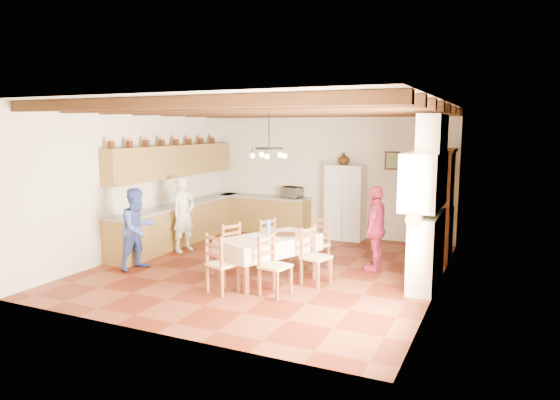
% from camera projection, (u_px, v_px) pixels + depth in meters
% --- Properties ---
extents(floor, '(6.00, 6.50, 0.02)m').
position_uv_depth(floor, '(268.00, 269.00, 9.27)').
color(floor, '#531A0B').
rests_on(floor, ground).
extents(ceiling, '(6.00, 6.50, 0.02)m').
position_uv_depth(ceiling, '(268.00, 104.00, 8.83)').
color(ceiling, white).
rests_on(ceiling, ground).
extents(wall_back, '(6.00, 0.02, 3.00)m').
position_uv_depth(wall_back, '(327.00, 173.00, 11.98)').
color(wall_back, beige).
rests_on(wall_back, ground).
extents(wall_front, '(6.00, 0.02, 3.00)m').
position_uv_depth(wall_front, '(152.00, 217.00, 6.11)').
color(wall_front, beige).
rests_on(wall_front, ground).
extents(wall_left, '(0.02, 6.50, 3.00)m').
position_uv_depth(wall_left, '(137.00, 181.00, 10.29)').
color(wall_left, beige).
rests_on(wall_left, ground).
extents(wall_right, '(0.02, 6.50, 3.00)m').
position_uv_depth(wall_right, '(441.00, 198.00, 7.81)').
color(wall_right, beige).
rests_on(wall_right, ground).
extents(ceiling_beams, '(6.00, 6.30, 0.16)m').
position_uv_depth(ceiling_beams, '(268.00, 109.00, 8.84)').
color(ceiling_beams, '#371B0B').
rests_on(ceiling_beams, ground).
extents(lower_cabinets_left, '(0.60, 4.30, 0.86)m').
position_uv_depth(lower_cabinets_left, '(181.00, 224.00, 11.26)').
color(lower_cabinets_left, brown).
rests_on(lower_cabinets_left, ground).
extents(lower_cabinets_back, '(2.30, 0.60, 0.86)m').
position_uv_depth(lower_cabinets_back, '(264.00, 215.00, 12.49)').
color(lower_cabinets_back, brown).
rests_on(lower_cabinets_back, ground).
extents(countertop_left, '(0.62, 4.30, 0.04)m').
position_uv_depth(countertop_left, '(181.00, 204.00, 11.19)').
color(countertop_left, slate).
rests_on(countertop_left, lower_cabinets_left).
extents(countertop_back, '(2.34, 0.62, 0.04)m').
position_uv_depth(countertop_back, '(264.00, 197.00, 12.43)').
color(countertop_back, slate).
rests_on(countertop_back, lower_cabinets_back).
extents(backsplash_left, '(0.03, 4.30, 0.60)m').
position_uv_depth(backsplash_left, '(170.00, 190.00, 11.27)').
color(backsplash_left, silver).
rests_on(backsplash_left, ground).
extents(backsplash_back, '(2.30, 0.03, 0.60)m').
position_uv_depth(backsplash_back, '(269.00, 183.00, 12.64)').
color(backsplash_back, silver).
rests_on(backsplash_back, ground).
extents(upper_cabinets, '(0.35, 4.20, 0.70)m').
position_uv_depth(upper_cabinets, '(175.00, 161.00, 11.11)').
color(upper_cabinets, brown).
rests_on(upper_cabinets, ground).
extents(fireplace, '(0.56, 1.60, 2.80)m').
position_uv_depth(fireplace, '(423.00, 201.00, 8.12)').
color(fireplace, beige).
rests_on(fireplace, ground).
extents(wall_picture, '(0.34, 0.03, 0.42)m').
position_uv_depth(wall_picture, '(392.00, 161.00, 11.26)').
color(wall_picture, '#321E18').
rests_on(wall_picture, ground).
extents(refrigerator, '(0.88, 0.73, 1.74)m').
position_uv_depth(refrigerator, '(347.00, 202.00, 11.68)').
color(refrigerator, white).
rests_on(refrigerator, floor).
extents(hutch, '(0.53, 1.21, 2.18)m').
position_uv_depth(hutch, '(440.00, 204.00, 9.90)').
color(hutch, '#391C0E').
rests_on(hutch, floor).
extents(dining_table, '(1.51, 1.92, 0.75)m').
position_uv_depth(dining_table, '(269.00, 241.00, 8.51)').
color(dining_table, '#EFE4CF').
rests_on(dining_table, floor).
extents(chandelier, '(0.47, 0.47, 0.03)m').
position_uv_depth(chandelier, '(269.00, 148.00, 8.28)').
color(chandelier, black).
rests_on(chandelier, ground).
extents(chair_left_near, '(0.53, 0.54, 0.96)m').
position_uv_depth(chair_left_near, '(226.00, 249.00, 8.78)').
color(chair_left_near, brown).
rests_on(chair_left_near, floor).
extents(chair_left_far, '(0.52, 0.53, 0.96)m').
position_uv_depth(chair_left_far, '(261.00, 243.00, 9.22)').
color(chair_left_far, brown).
rests_on(chair_left_far, floor).
extents(chair_right_near, '(0.48, 0.49, 0.96)m').
position_uv_depth(chair_right_near, '(275.00, 265.00, 7.73)').
color(chair_right_near, brown).
rests_on(chair_right_near, floor).
extents(chair_right_far, '(0.50, 0.51, 0.96)m').
position_uv_depth(chair_right_far, '(316.00, 256.00, 8.26)').
color(chair_right_far, brown).
rests_on(chair_right_far, floor).
extents(chair_end_near, '(0.53, 0.52, 0.96)m').
position_uv_depth(chair_end_near, '(223.00, 263.00, 7.85)').
color(chair_end_near, brown).
rests_on(chair_end_near, floor).
extents(chair_end_far, '(0.54, 0.53, 0.96)m').
position_uv_depth(chair_end_far, '(315.00, 244.00, 9.15)').
color(chair_end_far, brown).
rests_on(chair_end_far, floor).
extents(person_man, '(0.48, 0.64, 1.59)m').
position_uv_depth(person_man, '(184.00, 214.00, 10.46)').
color(person_man, silver).
rests_on(person_man, floor).
extents(person_woman_blue, '(0.71, 0.84, 1.51)m').
position_uv_depth(person_woman_blue, '(138.00, 229.00, 9.13)').
color(person_woman_blue, '#3C50A9').
rests_on(person_woman_blue, floor).
extents(person_woman_red, '(0.41, 0.92, 1.56)m').
position_uv_depth(person_woman_red, '(376.00, 228.00, 9.07)').
color(person_woman_red, '#A92040').
rests_on(person_woman_red, floor).
extents(microwave, '(0.53, 0.41, 0.26)m').
position_uv_depth(microwave, '(292.00, 192.00, 12.10)').
color(microwave, silver).
rests_on(microwave, countertop_back).
extents(fridge_vase, '(0.30, 0.30, 0.28)m').
position_uv_depth(fridge_vase, '(344.00, 159.00, 11.57)').
color(fridge_vase, '#391C0E').
rests_on(fridge_vase, refrigerator).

